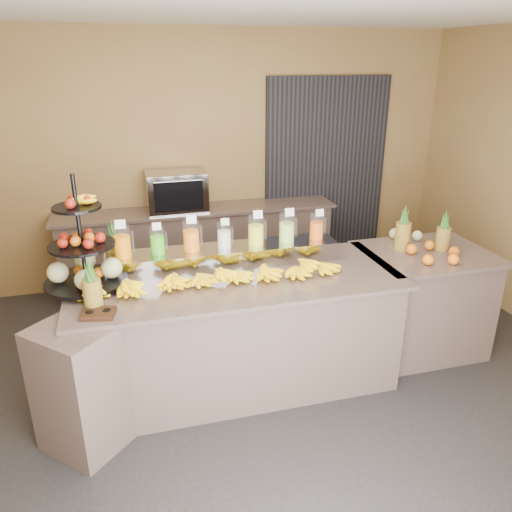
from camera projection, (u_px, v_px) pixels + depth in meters
name	position (u px, v px, depth m)	size (l,w,h in m)	color
ground	(248.00, 403.00, 3.85)	(6.00, 6.00, 0.00)	black
room_envelope	(245.00, 141.00, 3.91)	(6.04, 5.02, 2.82)	brown
buffet_counter	(225.00, 336.00, 3.89)	(2.75, 1.25, 0.93)	gray
right_counter	(421.00, 300.00, 4.45)	(1.08, 0.88, 0.93)	gray
back_ledge	(199.00, 247.00, 5.70)	(3.10, 0.55, 0.93)	gray
pitcher_tray	(225.00, 256.00, 3.99)	(1.85, 0.30, 0.15)	gray
juice_pitcher_orange_a	(122.00, 243.00, 3.74)	(0.13, 0.14, 0.32)	silver
juice_pitcher_green	(157.00, 242.00, 3.80)	(0.11, 0.12, 0.27)	silver
juice_pitcher_orange_b	(191.00, 238.00, 3.86)	(0.13, 0.14, 0.32)	silver
juice_pitcher_milk	(224.00, 237.00, 3.93)	(0.11, 0.11, 0.27)	silver
juice_pitcher_lemon	(256.00, 232.00, 3.99)	(0.13, 0.13, 0.31)	silver
juice_pitcher_lime	(287.00, 229.00, 4.05)	(0.13, 0.13, 0.31)	silver
juice_pitcher_orange_c	(317.00, 228.00, 4.12)	(0.12, 0.12, 0.28)	silver
banana_heap	(218.00, 274.00, 3.68)	(1.92, 0.17, 0.16)	yellow
fruit_stand	(89.00, 259.00, 3.56)	(0.71, 0.71, 0.83)	black
condiment_caddy	(98.00, 313.00, 3.22)	(0.21, 0.16, 0.03)	black
pineapple_left_a	(92.00, 290.00, 3.27)	(0.12, 0.12, 0.37)	brown
pineapple_left_b	(114.00, 250.00, 3.89)	(0.13, 0.13, 0.41)	brown
right_fruit_pile	(427.00, 245.00, 4.22)	(0.46, 0.44, 0.24)	brown
oven_warmer	(176.00, 191.00, 5.40)	(0.64, 0.44, 0.42)	gray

